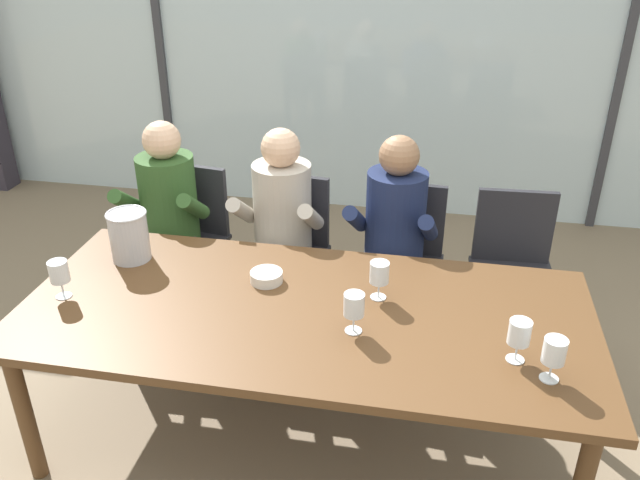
% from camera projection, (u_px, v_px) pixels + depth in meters
% --- Properties ---
extents(ground, '(14.00, 14.00, 0.00)m').
position_uv_depth(ground, '(340.00, 318.00, 3.95)').
color(ground, '#847056').
extents(window_glass_panel, '(7.62, 0.03, 2.60)m').
position_uv_depth(window_glass_panel, '(379.00, 47.00, 4.80)').
color(window_glass_panel, silver).
rests_on(window_glass_panel, ground).
extents(window_mullion_left, '(0.06, 0.06, 2.60)m').
position_uv_depth(window_mullion_left, '(160.00, 39.00, 5.07)').
color(window_mullion_left, '#38383D').
rests_on(window_mullion_left, ground).
extents(window_mullion_right, '(0.06, 0.06, 2.60)m').
position_uv_depth(window_mullion_right, '(625.00, 57.00, 4.50)').
color(window_mullion_right, '#38383D').
rests_on(window_mullion_right, ground).
extents(hillside_vineyard, '(13.62, 2.40, 2.15)m').
position_uv_depth(hillside_vineyard, '(412.00, 3.00, 8.51)').
color(hillside_vineyard, '#386633').
rests_on(hillside_vineyard, ground).
extents(dining_table, '(2.42, 1.09, 0.72)m').
position_uv_depth(dining_table, '(305.00, 321.00, 2.78)').
color(dining_table, brown).
rests_on(dining_table, ground).
extents(chair_near_curtain, '(0.50, 0.50, 0.89)m').
position_uv_depth(chair_near_curtain, '(188.00, 230.00, 3.85)').
color(chair_near_curtain, '#232328').
rests_on(chair_near_curtain, ground).
extents(chair_left_of_center, '(0.48, 0.48, 0.89)m').
position_uv_depth(chair_left_of_center, '(288.00, 242.00, 3.72)').
color(chair_left_of_center, '#232328').
rests_on(chair_left_of_center, ground).
extents(chair_center, '(0.46, 0.46, 0.89)m').
position_uv_depth(chair_center, '(403.00, 252.00, 3.61)').
color(chair_center, '#232328').
rests_on(chair_center, ground).
extents(chair_right_of_center, '(0.46, 0.46, 0.89)m').
position_uv_depth(chair_right_of_center, '(513.00, 261.00, 3.52)').
color(chair_right_of_center, '#232328').
rests_on(chair_right_of_center, ground).
extents(person_olive_shirt, '(0.47, 0.62, 1.21)m').
position_uv_depth(person_olive_shirt, '(165.00, 215.00, 3.63)').
color(person_olive_shirt, '#2D5123').
rests_on(person_olive_shirt, ground).
extents(person_beige_jumper, '(0.47, 0.62, 1.21)m').
position_uv_depth(person_beige_jumper, '(279.00, 224.00, 3.52)').
color(person_beige_jumper, '#B7AD9E').
rests_on(person_beige_jumper, ground).
extents(person_navy_polo, '(0.49, 0.63, 1.21)m').
position_uv_depth(person_navy_polo, '(392.00, 234.00, 3.42)').
color(person_navy_polo, '#192347').
rests_on(person_navy_polo, ground).
extents(ice_bucket_primary, '(0.19, 0.19, 0.25)m').
position_uv_depth(ice_bucket_primary, '(129.00, 235.00, 3.08)').
color(ice_bucket_primary, '#B7B7BC').
rests_on(ice_bucket_primary, dining_table).
extents(tasting_bowl, '(0.15, 0.15, 0.05)m').
position_uv_depth(tasting_bowl, '(266.00, 277.00, 2.94)').
color(tasting_bowl, silver).
rests_on(tasting_bowl, dining_table).
extents(wine_glass_by_left_taster, '(0.08, 0.08, 0.17)m').
position_uv_depth(wine_glass_by_left_taster, '(379.00, 274.00, 2.77)').
color(wine_glass_by_left_taster, silver).
rests_on(wine_glass_by_left_taster, dining_table).
extents(wine_glass_near_bucket, '(0.08, 0.08, 0.17)m').
position_uv_depth(wine_glass_near_bucket, '(519.00, 334.00, 2.39)').
color(wine_glass_near_bucket, silver).
rests_on(wine_glass_near_bucket, dining_table).
extents(wine_glass_center_pour, '(0.08, 0.08, 0.17)m').
position_uv_depth(wine_glass_center_pour, '(354.00, 306.00, 2.55)').
color(wine_glass_center_pour, silver).
rests_on(wine_glass_center_pour, dining_table).
extents(wine_glass_by_right_taster, '(0.08, 0.08, 0.17)m').
position_uv_depth(wine_glass_by_right_taster, '(59.00, 273.00, 2.78)').
color(wine_glass_by_right_taster, silver).
rests_on(wine_glass_by_right_taster, dining_table).
extents(wine_glass_spare_empty, '(0.08, 0.08, 0.17)m').
position_uv_depth(wine_glass_spare_empty, '(554.00, 353.00, 2.29)').
color(wine_glass_spare_empty, silver).
rests_on(wine_glass_spare_empty, dining_table).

